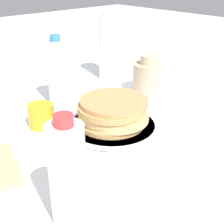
{
  "coord_description": "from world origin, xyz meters",
  "views": [
    {
      "loc": [
        0.56,
        -0.47,
        0.39
      ],
      "look_at": [
        0.03,
        0.03,
        0.05
      ],
      "focal_mm": 50.0,
      "sensor_mm": 36.0,
      "label": 1
    }
  ],
  "objects_px": {
    "water_bottle_near": "(109,47)",
    "water_bottle_mid": "(68,175)",
    "water_bottle_far": "(58,73)",
    "plate": "(112,126)",
    "pancake_stack": "(113,112)",
    "cream_jug": "(148,77)",
    "juice_glass": "(42,116)"
  },
  "relations": [
    {
      "from": "juice_glass",
      "to": "water_bottle_far",
      "type": "xyz_separation_m",
      "value": [
        -0.09,
        0.12,
        0.07
      ]
    },
    {
      "from": "plate",
      "to": "juice_glass",
      "type": "xyz_separation_m",
      "value": [
        -0.14,
        -0.13,
        0.02
      ]
    },
    {
      "from": "pancake_stack",
      "to": "water_bottle_far",
      "type": "xyz_separation_m",
      "value": [
        -0.23,
        -0.01,
        0.05
      ]
    },
    {
      "from": "pancake_stack",
      "to": "water_bottle_near",
      "type": "relative_size",
      "value": 0.74
    },
    {
      "from": "pancake_stack",
      "to": "water_bottle_mid",
      "type": "height_order",
      "value": "water_bottle_mid"
    },
    {
      "from": "water_bottle_far",
      "to": "plate",
      "type": "bearing_deg",
      "value": 2.61
    },
    {
      "from": "pancake_stack",
      "to": "juice_glass",
      "type": "bearing_deg",
      "value": -135.83
    },
    {
      "from": "cream_jug",
      "to": "water_bottle_far",
      "type": "relative_size",
      "value": 0.6
    },
    {
      "from": "water_bottle_far",
      "to": "juice_glass",
      "type": "bearing_deg",
      "value": -52.41
    },
    {
      "from": "water_bottle_mid",
      "to": "water_bottle_far",
      "type": "relative_size",
      "value": 0.93
    },
    {
      "from": "plate",
      "to": "pancake_stack",
      "type": "relative_size",
      "value": 1.32
    },
    {
      "from": "juice_glass",
      "to": "water_bottle_mid",
      "type": "height_order",
      "value": "water_bottle_mid"
    },
    {
      "from": "water_bottle_near",
      "to": "water_bottle_mid",
      "type": "height_order",
      "value": "water_bottle_near"
    },
    {
      "from": "water_bottle_far",
      "to": "water_bottle_near",
      "type": "bearing_deg",
      "value": 105.42
    },
    {
      "from": "plate",
      "to": "water_bottle_near",
      "type": "bearing_deg",
      "value": 138.46
    },
    {
      "from": "water_bottle_near",
      "to": "water_bottle_mid",
      "type": "xyz_separation_m",
      "value": [
        0.5,
        -0.55,
        -0.03
      ]
    },
    {
      "from": "pancake_stack",
      "to": "water_bottle_mid",
      "type": "relative_size",
      "value": 0.94
    },
    {
      "from": "pancake_stack",
      "to": "cream_jug",
      "type": "distance_m",
      "value": 0.28
    },
    {
      "from": "water_bottle_mid",
      "to": "water_bottle_far",
      "type": "xyz_separation_m",
      "value": [
        -0.42,
        0.27,
        0.01
      ]
    },
    {
      "from": "pancake_stack",
      "to": "water_bottle_near",
      "type": "xyz_separation_m",
      "value": [
        -0.3,
        0.27,
        0.07
      ]
    },
    {
      "from": "pancake_stack",
      "to": "cream_jug",
      "type": "height_order",
      "value": "cream_jug"
    },
    {
      "from": "cream_jug",
      "to": "water_bottle_far",
      "type": "height_order",
      "value": "water_bottle_far"
    },
    {
      "from": "plate",
      "to": "pancake_stack",
      "type": "xyz_separation_m",
      "value": [
        -0.0,
        0.0,
        0.04
      ]
    },
    {
      "from": "water_bottle_mid",
      "to": "cream_jug",
      "type": "bearing_deg",
      "value": 119.11
    },
    {
      "from": "water_bottle_near",
      "to": "water_bottle_far",
      "type": "xyz_separation_m",
      "value": [
        0.08,
        -0.28,
        -0.02
      ]
    },
    {
      "from": "plate",
      "to": "water_bottle_near",
      "type": "height_order",
      "value": "water_bottle_near"
    },
    {
      "from": "water_bottle_mid",
      "to": "water_bottle_far",
      "type": "bearing_deg",
      "value": 147.75
    },
    {
      "from": "juice_glass",
      "to": "water_bottle_far",
      "type": "bearing_deg",
      "value": 127.59
    },
    {
      "from": "pancake_stack",
      "to": "water_bottle_mid",
      "type": "bearing_deg",
      "value": -55.15
    },
    {
      "from": "water_bottle_near",
      "to": "water_bottle_far",
      "type": "bearing_deg",
      "value": -74.58
    },
    {
      "from": "plate",
      "to": "water_bottle_mid",
      "type": "bearing_deg",
      "value": -54.95
    },
    {
      "from": "plate",
      "to": "water_bottle_near",
      "type": "xyz_separation_m",
      "value": [
        -0.31,
        0.27,
        0.11
      ]
    }
  ]
}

